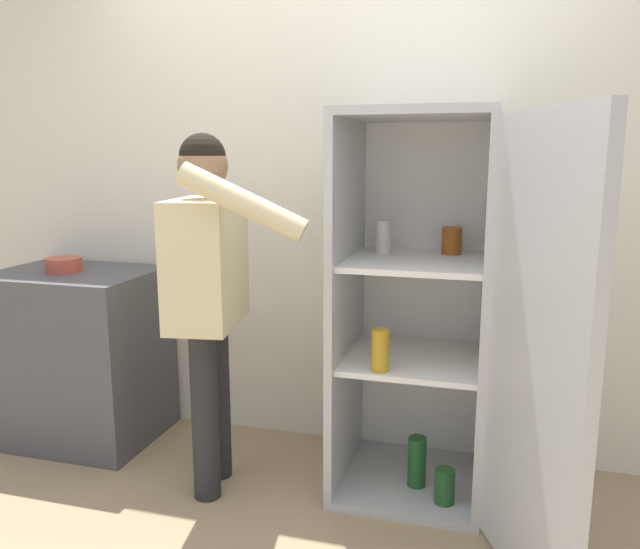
# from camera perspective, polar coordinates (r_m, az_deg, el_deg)

# --- Properties ---
(ground_plane) EXTENTS (12.00, 12.00, 0.00)m
(ground_plane) POSITION_cam_1_polar(r_m,az_deg,el_deg) (2.60, -3.33, -23.51)
(ground_plane) COLOR tan
(wall_back) EXTENTS (7.00, 0.06, 2.55)m
(wall_back) POSITION_cam_1_polar(r_m,az_deg,el_deg) (3.09, 2.38, 7.31)
(wall_back) COLOR silver
(wall_back) RESTS_ON ground_plane
(refrigerator) EXTENTS (0.93, 1.24, 1.65)m
(refrigerator) POSITION_cam_1_polar(r_m,az_deg,el_deg) (2.63, 10.68, -3.66)
(refrigerator) COLOR #B7BABC
(refrigerator) RESTS_ON ground_plane
(person) EXTENTS (0.68, 0.60, 1.56)m
(person) POSITION_cam_1_polar(r_m,az_deg,el_deg) (2.68, -10.14, 0.01)
(person) COLOR #262628
(person) RESTS_ON ground_plane
(counter) EXTENTS (0.80, 0.61, 0.89)m
(counter) POSITION_cam_1_polar(r_m,az_deg,el_deg) (3.51, -21.16, -6.87)
(counter) COLOR #4C4C51
(counter) RESTS_ON ground_plane
(bowl) EXTENTS (0.18, 0.18, 0.07)m
(bowl) POSITION_cam_1_polar(r_m,az_deg,el_deg) (3.40, -22.39, 0.82)
(bowl) COLOR #B24738
(bowl) RESTS_ON counter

